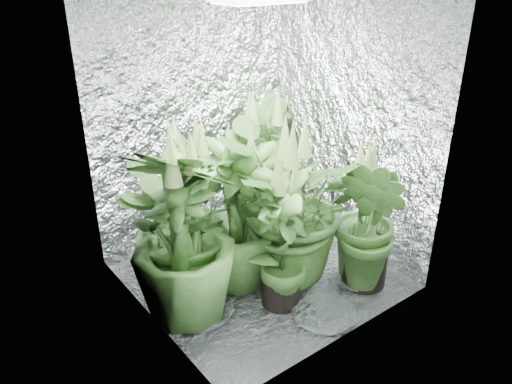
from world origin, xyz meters
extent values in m
plane|color=silver|center=(0.00, 0.00, 0.00)|extent=(1.60, 1.60, 0.00)
cube|color=silver|center=(0.00, 0.80, 1.00)|extent=(1.60, 0.02, 2.00)
cube|color=silver|center=(0.00, -0.80, 1.00)|extent=(1.60, 0.02, 2.00)
cube|color=silver|center=(-0.80, 0.00, 1.00)|extent=(0.02, 1.60, 2.00)
cube|color=silver|center=(0.80, 0.00, 1.00)|extent=(0.02, 1.60, 2.00)
cube|color=white|center=(0.00, 0.00, 1.79)|extent=(0.46, 0.26, 0.01)
cylinder|color=black|center=(-0.48, 0.15, 0.14)|extent=(0.31, 0.31, 0.28)
cylinder|color=#472914|center=(-0.48, 0.15, 0.27)|extent=(0.29, 0.29, 0.03)
imported|color=#234417|center=(-0.48, 0.15, 0.52)|extent=(1.13, 1.13, 0.97)
cone|color=#5A8039|center=(-0.48, 0.15, 0.93)|extent=(0.10, 0.10, 0.28)
cylinder|color=black|center=(-0.21, 0.49, 0.14)|extent=(0.31, 0.31, 0.28)
cylinder|color=#472914|center=(-0.21, 0.49, 0.26)|extent=(0.28, 0.28, 0.03)
imported|color=#234417|center=(-0.21, 0.49, 0.51)|extent=(0.69, 0.69, 0.95)
cone|color=#5A8039|center=(-0.21, 0.49, 0.92)|extent=(0.10, 0.10, 0.28)
cylinder|color=black|center=(0.59, 0.64, 0.14)|extent=(0.31, 0.31, 0.28)
cylinder|color=#472914|center=(0.59, 0.64, 0.26)|extent=(0.29, 0.29, 0.03)
imported|color=#234417|center=(0.59, 0.64, 0.53)|extent=(0.73, 0.73, 1.00)
cone|color=#5A8039|center=(0.59, 0.64, 0.96)|extent=(0.10, 0.10, 0.28)
cylinder|color=black|center=(-0.62, -0.09, 0.14)|extent=(0.32, 0.32, 0.28)
cylinder|color=#472914|center=(-0.62, -0.09, 0.27)|extent=(0.29, 0.29, 0.03)
imported|color=#234417|center=(-0.62, -0.09, 0.59)|extent=(0.87, 0.87, 1.10)
cone|color=#5A8039|center=(-0.62, -0.09, 1.07)|extent=(0.10, 0.10, 0.28)
cylinder|color=black|center=(0.15, -0.18, 0.13)|extent=(0.29, 0.29, 0.26)
cylinder|color=#472914|center=(0.15, -0.18, 0.24)|extent=(0.26, 0.26, 0.03)
imported|color=#234417|center=(0.15, -0.18, 0.56)|extent=(1.32, 1.32, 1.07)
cone|color=#5A8039|center=(0.15, -0.18, 1.04)|extent=(0.09, 0.09, 0.26)
cylinder|color=black|center=(-0.08, -0.34, 0.11)|extent=(0.25, 0.25, 0.22)
cylinder|color=#472914|center=(-0.08, -0.34, 0.20)|extent=(0.23, 0.23, 0.03)
imported|color=#234417|center=(-0.08, -0.34, 0.48)|extent=(0.64, 0.64, 0.91)
cone|color=#5A8039|center=(-0.08, -0.34, 0.88)|extent=(0.08, 0.08, 0.22)
cylinder|color=black|center=(0.51, -0.51, 0.13)|extent=(0.29, 0.29, 0.26)
cylinder|color=#472914|center=(0.51, -0.51, 0.25)|extent=(0.27, 0.27, 0.03)
imported|color=#234417|center=(0.51, -0.51, 0.48)|extent=(0.57, 0.57, 0.90)
cone|color=#5A8039|center=(0.51, -0.51, 0.87)|extent=(0.09, 0.09, 0.26)
cylinder|color=black|center=(-0.16, 0.01, 0.11)|extent=(0.25, 0.25, 0.23)
cylinder|color=#472914|center=(-0.16, 0.01, 0.21)|extent=(0.23, 0.23, 0.03)
imported|color=#234417|center=(-0.16, 0.01, 0.53)|extent=(0.76, 0.76, 1.00)
cone|color=#5A8039|center=(-0.16, 0.01, 0.97)|extent=(0.08, 0.08, 0.23)
cylinder|color=black|center=(0.61, 0.37, 0.05)|extent=(0.16, 0.16, 0.09)
cylinder|color=black|center=(0.61, 0.37, 0.23)|extent=(0.12, 0.12, 0.11)
cylinder|color=#4C4C51|center=(0.54, 0.37, 0.23)|extent=(0.03, 0.34, 0.34)
torus|color=#4C4C51|center=(0.54, 0.37, 0.23)|extent=(0.02, 0.35, 0.35)
cube|color=white|center=(0.57, -0.54, 0.30)|extent=(0.06, 0.03, 0.09)
camera|label=1|loc=(-1.78, -2.30, 2.01)|focal=35.00mm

